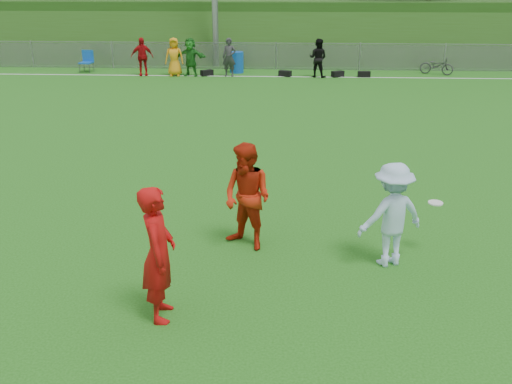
# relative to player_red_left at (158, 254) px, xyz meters

# --- Properties ---
(ground) EXTENTS (120.00, 120.00, 0.00)m
(ground) POSITION_rel_player_red_left_xyz_m (1.19, 1.17, -0.97)
(ground) COLOR #1D5812
(ground) RESTS_ON ground
(sideline_far) EXTENTS (60.00, 0.10, 0.01)m
(sideline_far) POSITION_rel_player_red_left_xyz_m (1.19, 19.17, -0.97)
(sideline_far) COLOR white
(sideline_far) RESTS_ON ground
(fence) EXTENTS (58.00, 0.06, 1.30)m
(fence) POSITION_rel_player_red_left_xyz_m (1.19, 21.17, -0.33)
(fence) COLOR gray
(fence) RESTS_ON ground
(berm) EXTENTS (120.00, 18.00, 3.00)m
(berm) POSITION_rel_player_red_left_xyz_m (1.19, 32.17, 0.53)
(berm) COLOR #274F16
(berm) RESTS_ON ground
(spectator_row) EXTENTS (8.97, 0.90, 1.69)m
(spectator_row) POSITION_rel_player_red_left_xyz_m (-1.72, 19.17, -0.13)
(spectator_row) COLOR #B00C10
(spectator_row) RESTS_ON ground
(gear_bags) EXTENTS (7.71, 0.55, 0.26)m
(gear_bags) POSITION_rel_player_red_left_xyz_m (2.23, 19.27, -0.84)
(gear_bags) COLOR black
(gear_bags) RESTS_ON ground
(player_red_left) EXTENTS (0.54, 0.76, 1.95)m
(player_red_left) POSITION_rel_player_red_left_xyz_m (0.00, 0.00, 0.00)
(player_red_left) COLOR #B20D0C
(player_red_left) RESTS_ON ground
(player_red_center) EXTENTS (1.15, 1.10, 1.87)m
(player_red_center) POSITION_rel_player_red_left_xyz_m (1.06, 2.21, -0.04)
(player_red_center) COLOR red
(player_red_center) RESTS_ON ground
(player_blue) EXTENTS (1.29, 1.02, 1.75)m
(player_blue) POSITION_rel_player_red_left_xyz_m (3.42, 1.72, -0.10)
(player_blue) COLOR #AED4F2
(player_blue) RESTS_ON ground
(frisbee) EXTENTS (0.25, 0.25, 0.02)m
(frisbee) POSITION_rel_player_red_left_xyz_m (4.22, 2.18, -0.06)
(frisbee) COLOR white
(frisbee) RESTS_ON ground
(recycling_bin) EXTENTS (0.80, 0.80, 0.96)m
(recycling_bin) POSITION_rel_player_red_left_xyz_m (-0.63, 20.17, -0.49)
(recycling_bin) COLOR #104DB5
(recycling_bin) RESTS_ON ground
(camp_chair) EXTENTS (0.61, 0.62, 1.00)m
(camp_chair) POSITION_rel_player_red_left_xyz_m (-7.71, 19.94, -0.68)
(camp_chair) COLOR #104FB4
(camp_chair) RESTS_ON ground
(bicycle) EXTENTS (1.60, 1.09, 0.80)m
(bicycle) POSITION_rel_player_red_left_xyz_m (8.62, 20.17, -0.58)
(bicycle) COLOR #302F32
(bicycle) RESTS_ON ground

